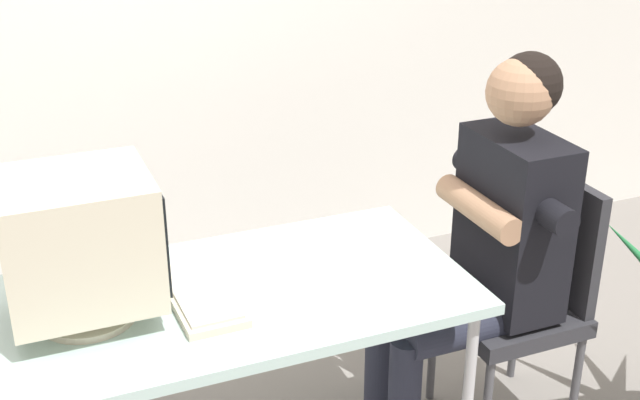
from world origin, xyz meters
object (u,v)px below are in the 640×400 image
at_px(keyboard, 200,295).
at_px(office_chair, 526,290).
at_px(person_seated, 486,238).
at_px(crt_monitor, 80,241).
at_px(desk, 233,306).

xyz_separation_m(keyboard, office_chair, (1.15, -0.02, -0.23)).
bearing_deg(person_seated, keyboard, 178.97).
xyz_separation_m(crt_monitor, person_seated, (1.28, -0.04, -0.22)).
relative_size(desk, office_chair, 1.55).
height_order(crt_monitor, person_seated, person_seated).
bearing_deg(crt_monitor, office_chair, -1.57).
bearing_deg(office_chair, keyboard, 179.14).
height_order(desk, person_seated, person_seated).
bearing_deg(crt_monitor, person_seated, -1.80).
relative_size(keyboard, office_chair, 0.45).
bearing_deg(office_chair, person_seated, -180.00).
distance_m(crt_monitor, office_chair, 1.54).
distance_m(crt_monitor, keyboard, 0.39).
bearing_deg(crt_monitor, keyboard, -4.18).
relative_size(crt_monitor, keyboard, 1.04).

